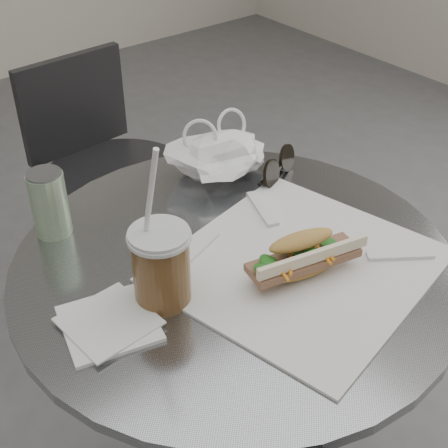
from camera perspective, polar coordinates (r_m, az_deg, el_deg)
cafe_table at (r=1.26m, az=0.84°, el=-12.91°), size 0.76×0.76×0.74m
chair_far at (r=1.89m, az=-10.02°, el=1.23°), size 0.41×0.43×0.79m
sandwich_paper at (r=1.05m, az=6.92°, el=-3.75°), size 0.49×0.47×0.00m
banh_mi at (r=1.01m, az=7.18°, el=-2.93°), size 0.25×0.14×0.08m
iced_coffee at (r=0.95m, az=-5.78°, el=-3.76°), size 0.10×0.10×0.28m
sunglasses at (r=1.28m, az=4.95°, el=5.18°), size 0.13×0.07×0.06m
plastic_bag at (r=1.26m, az=-0.22°, el=6.16°), size 0.24×0.21×0.10m
napkin_stack at (r=0.96m, az=-10.47°, el=-8.87°), size 0.16×0.16×0.01m
drink_can at (r=1.13m, az=-15.68°, el=1.84°), size 0.06×0.06×0.12m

